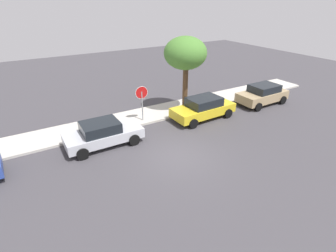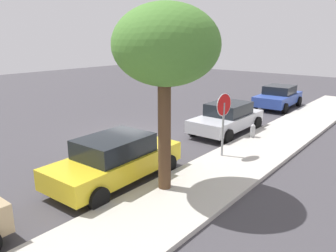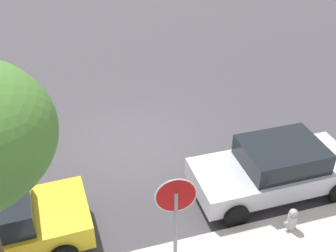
{
  "view_description": "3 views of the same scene",
  "coord_description": "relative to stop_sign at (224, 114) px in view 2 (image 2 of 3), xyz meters",
  "views": [
    {
      "loc": [
        -6.44,
        -9.75,
        7.53
      ],
      "look_at": [
        0.11,
        1.27,
        1.17
      ],
      "focal_mm": 28.0,
      "sensor_mm": 36.0,
      "label": 1
    },
    {
      "loc": [
        10.31,
        10.37,
        4.38
      ],
      "look_at": [
        -0.05,
        1.93,
        0.74
      ],
      "focal_mm": 35.0,
      "sensor_mm": 36.0,
      "label": 2
    },
    {
      "loc": [
        2.07,
        10.34,
        7.58
      ],
      "look_at": [
        -0.68,
        1.26,
        1.29
      ],
      "focal_mm": 45.0,
      "sensor_mm": 36.0,
      "label": 3
    }
  ],
  "objects": [
    {
      "name": "parked_car_blue",
      "position": [
        -10.2,
        -1.86,
        -0.99
      ],
      "size": [
        4.14,
        2.18,
        1.41
      ],
      "color": "#2D479E",
      "rests_on": "ground_plane"
    },
    {
      "name": "sidewalk_curb",
      "position": [
        -0.2,
        0.72,
        -1.64
      ],
      "size": [
        32.0,
        2.53,
        0.14
      ],
      "primitive_type": "cube",
      "color": "beige",
      "rests_on": "ground_plane"
    },
    {
      "name": "fire_hydrant",
      "position": [
        -2.88,
        -0.14,
        -1.35
      ],
      "size": [
        0.3,
        0.22,
        0.72
      ],
      "color": "#A5A5A8",
      "rests_on": "ground_plane"
    },
    {
      "name": "street_tree_near_corner",
      "position": [
        3.33,
        0.09,
        2.41
      ],
      "size": [
        2.86,
        2.86,
        5.27
      ],
      "color": "#513823",
      "rests_on": "ground_plane"
    },
    {
      "name": "stop_sign",
      "position": [
        0.0,
        0.0,
        0.0
      ],
      "size": [
        0.82,
        0.11,
        2.47
      ],
      "color": "gray",
      "rests_on": "ground_plane"
    },
    {
      "name": "parked_car_silver",
      "position": [
        -3.21,
        -1.6,
        -0.98
      ],
      "size": [
        4.22,
        2.0,
        1.42
      ],
      "color": "silver",
      "rests_on": "ground_plane"
    },
    {
      "name": "parked_car_yellow",
      "position": [
        3.81,
        -1.54,
        -0.95
      ],
      "size": [
        4.47,
        2.12,
        1.48
      ],
      "color": "yellow",
      "rests_on": "ground_plane"
    },
    {
      "name": "ground_plane",
      "position": [
        -0.2,
        -4.7,
        -1.71
      ],
      "size": [
        60.0,
        60.0,
        0.0
      ],
      "primitive_type": "plane",
      "color": "#423F44"
    }
  ]
}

